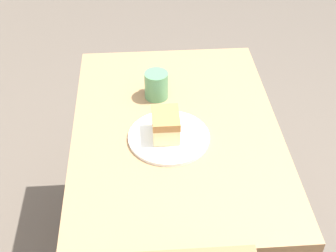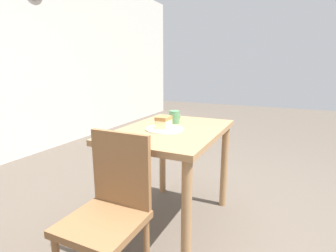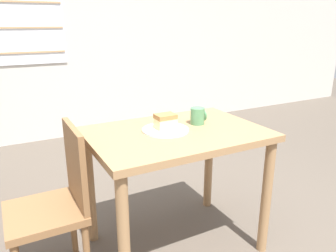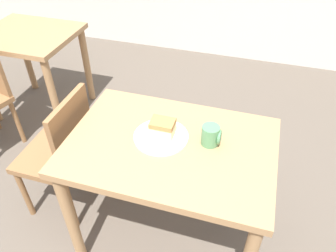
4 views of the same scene
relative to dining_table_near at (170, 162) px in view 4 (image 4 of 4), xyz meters
The scene contains 6 objects.
dining_table_near is the anchor object (origin of this frame).
dining_table_far 1.76m from the dining_table_near, 147.59° to the left, with size 0.75×0.66×0.75m.
chair_near_window 0.72m from the dining_table_near, behind, with size 0.39×0.39×0.88m.
plate 0.15m from the dining_table_near, 152.96° to the left, with size 0.27×0.27×0.01m.
cake_slice 0.19m from the dining_table_near, 143.23° to the left, with size 0.12×0.09×0.09m.
coffee_mug 0.26m from the dining_table_near, 17.29° to the left, with size 0.09×0.09×0.10m.
Camera 4 is at (0.44, -0.60, 1.85)m, focal length 35.00 mm.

